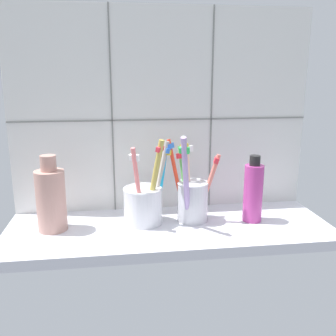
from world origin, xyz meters
The scene contains 6 objects.
counter_slab centered at (0.00, 0.00, 1.00)cm, with size 64.00×22.00×2.00cm, color silver.
tile_wall_back centered at (0.00, 12.00, 22.50)cm, with size 64.00×2.20×45.00cm.
toothbrush_cup_left centered at (-4.83, 2.31, 6.45)cm, with size 9.44×7.87×17.35cm.
toothbrush_cup_right centered at (4.87, 2.26, 7.19)cm, with size 10.70×10.80×18.53cm.
ceramic_vase centered at (-22.60, 1.31, 8.36)cm, with size 5.55×5.55×14.71cm.
soap_bottle centered at (17.15, 0.56, 8.17)cm, with size 3.86×3.86×13.66cm.
Camera 1 is at (-9.83, -68.77, 31.21)cm, focal length 40.13 mm.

